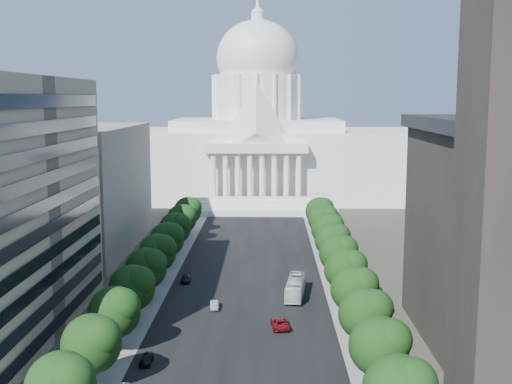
# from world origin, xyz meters

# --- Properties ---
(road_asphalt) EXTENTS (30.00, 260.00, 0.01)m
(road_asphalt) POSITION_xyz_m (0.00, 90.00, 0.00)
(road_asphalt) COLOR black
(road_asphalt) RESTS_ON ground
(sidewalk_left) EXTENTS (8.00, 260.00, 0.02)m
(sidewalk_left) POSITION_xyz_m (-19.00, 90.00, 0.00)
(sidewalk_left) COLOR gray
(sidewalk_left) RESTS_ON ground
(sidewalk_right) EXTENTS (8.00, 260.00, 0.02)m
(sidewalk_right) POSITION_xyz_m (19.00, 90.00, 0.00)
(sidewalk_right) COLOR gray
(sidewalk_right) RESTS_ON ground
(capitol) EXTENTS (120.00, 56.00, 73.00)m
(capitol) POSITION_xyz_m (0.00, 184.89, 20.01)
(capitol) COLOR white
(capitol) RESTS_ON ground
(office_block_left_far) EXTENTS (38.00, 52.00, 30.00)m
(office_block_left_far) POSITION_xyz_m (-48.00, 100.00, 15.00)
(office_block_left_far) COLOR gray
(office_block_left_far) RESTS_ON ground
(tree_l_b) EXTENTS (7.79, 7.60, 9.97)m
(tree_l_b) POSITION_xyz_m (-17.66, 23.81, 6.45)
(tree_l_b) COLOR #33261C
(tree_l_b) RESTS_ON ground
(tree_l_c) EXTENTS (7.79, 7.60, 9.97)m
(tree_l_c) POSITION_xyz_m (-17.66, 35.81, 6.45)
(tree_l_c) COLOR #33261C
(tree_l_c) RESTS_ON ground
(tree_l_d) EXTENTS (7.79, 7.60, 9.97)m
(tree_l_d) POSITION_xyz_m (-17.66, 47.81, 6.45)
(tree_l_d) COLOR #33261C
(tree_l_d) RESTS_ON ground
(tree_l_e) EXTENTS (7.79, 7.60, 9.97)m
(tree_l_e) POSITION_xyz_m (-17.66, 59.81, 6.45)
(tree_l_e) COLOR #33261C
(tree_l_e) RESTS_ON ground
(tree_l_f) EXTENTS (7.79, 7.60, 9.97)m
(tree_l_f) POSITION_xyz_m (-17.66, 71.81, 6.45)
(tree_l_f) COLOR #33261C
(tree_l_f) RESTS_ON ground
(tree_l_g) EXTENTS (7.79, 7.60, 9.97)m
(tree_l_g) POSITION_xyz_m (-17.66, 83.81, 6.45)
(tree_l_g) COLOR #33261C
(tree_l_g) RESTS_ON ground
(tree_l_h) EXTENTS (7.79, 7.60, 9.97)m
(tree_l_h) POSITION_xyz_m (-17.66, 95.81, 6.45)
(tree_l_h) COLOR #33261C
(tree_l_h) RESTS_ON ground
(tree_l_i) EXTENTS (7.79, 7.60, 9.97)m
(tree_l_i) POSITION_xyz_m (-17.66, 107.81, 6.45)
(tree_l_i) COLOR #33261C
(tree_l_i) RESTS_ON ground
(tree_l_j) EXTENTS (7.79, 7.60, 9.97)m
(tree_l_j) POSITION_xyz_m (-17.66, 119.81, 6.45)
(tree_l_j) COLOR #33261C
(tree_l_j) RESTS_ON ground
(tree_r_b) EXTENTS (7.79, 7.60, 9.97)m
(tree_r_b) POSITION_xyz_m (18.34, 23.81, 6.45)
(tree_r_b) COLOR #33261C
(tree_r_b) RESTS_ON ground
(tree_r_c) EXTENTS (7.79, 7.60, 9.97)m
(tree_r_c) POSITION_xyz_m (18.34, 35.81, 6.45)
(tree_r_c) COLOR #33261C
(tree_r_c) RESTS_ON ground
(tree_r_d) EXTENTS (7.79, 7.60, 9.97)m
(tree_r_d) POSITION_xyz_m (18.34, 47.81, 6.45)
(tree_r_d) COLOR #33261C
(tree_r_d) RESTS_ON ground
(tree_r_e) EXTENTS (7.79, 7.60, 9.97)m
(tree_r_e) POSITION_xyz_m (18.34, 59.81, 6.45)
(tree_r_e) COLOR #33261C
(tree_r_e) RESTS_ON ground
(tree_r_f) EXTENTS (7.79, 7.60, 9.97)m
(tree_r_f) POSITION_xyz_m (18.34, 71.81, 6.45)
(tree_r_f) COLOR #33261C
(tree_r_f) RESTS_ON ground
(tree_r_g) EXTENTS (7.79, 7.60, 9.97)m
(tree_r_g) POSITION_xyz_m (18.34, 83.81, 6.45)
(tree_r_g) COLOR #33261C
(tree_r_g) RESTS_ON ground
(tree_r_h) EXTENTS (7.79, 7.60, 9.97)m
(tree_r_h) POSITION_xyz_m (18.34, 95.81, 6.45)
(tree_r_h) COLOR #33261C
(tree_r_h) RESTS_ON ground
(tree_r_i) EXTENTS (7.79, 7.60, 9.97)m
(tree_r_i) POSITION_xyz_m (18.34, 107.81, 6.45)
(tree_r_i) COLOR #33261C
(tree_r_i) RESTS_ON ground
(tree_r_j) EXTENTS (7.79, 7.60, 9.97)m
(tree_r_j) POSITION_xyz_m (18.34, 119.81, 6.45)
(tree_r_j) COLOR #33261C
(tree_r_j) RESTS_ON ground
(streetlight_b) EXTENTS (2.61, 0.44, 9.00)m
(streetlight_b) POSITION_xyz_m (19.90, 35.00, 5.82)
(streetlight_b) COLOR gray
(streetlight_b) RESTS_ON ground
(streetlight_c) EXTENTS (2.61, 0.44, 9.00)m
(streetlight_c) POSITION_xyz_m (19.90, 60.00, 5.82)
(streetlight_c) COLOR gray
(streetlight_c) RESTS_ON ground
(streetlight_d) EXTENTS (2.61, 0.44, 9.00)m
(streetlight_d) POSITION_xyz_m (19.90, 85.00, 5.82)
(streetlight_d) COLOR gray
(streetlight_d) RESTS_ON ground
(streetlight_e) EXTENTS (2.61, 0.44, 9.00)m
(streetlight_e) POSITION_xyz_m (19.90, 110.00, 5.82)
(streetlight_e) COLOR gray
(streetlight_e) RESTS_ON ground
(streetlight_f) EXTENTS (2.61, 0.44, 9.00)m
(streetlight_f) POSITION_xyz_m (19.90, 135.00, 5.82)
(streetlight_f) COLOR gray
(streetlight_f) RESTS_ON ground
(car_dark_a) EXTENTS (1.67, 3.99, 1.35)m
(car_dark_a) POSITION_xyz_m (-12.79, 32.27, 0.67)
(car_dark_a) COLOR black
(car_dark_a) RESTS_ON ground
(car_silver) EXTENTS (1.81, 4.15, 1.33)m
(car_silver) POSITION_xyz_m (-5.32, 55.99, 0.66)
(car_silver) COLOR #B3B5BC
(car_silver) RESTS_ON ground
(car_red) EXTENTS (3.28, 5.97, 1.59)m
(car_red) POSITION_xyz_m (6.07, 46.74, 0.79)
(car_red) COLOR maroon
(car_red) RESTS_ON ground
(car_dark_b) EXTENTS (1.91, 4.50, 1.30)m
(car_dark_b) POSITION_xyz_m (-12.41, 72.47, 0.65)
(car_dark_b) COLOR black
(car_dark_b) RESTS_ON ground
(city_bus) EXTENTS (4.53, 12.92, 3.52)m
(city_bus) POSITION_xyz_m (9.29, 63.42, 1.76)
(city_bus) COLOR silver
(city_bus) RESTS_ON ground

